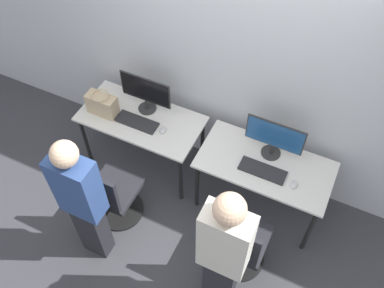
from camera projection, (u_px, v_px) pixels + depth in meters
ground_plane at (187, 204)px, 4.43m from camera, size 20.00×20.00×0.00m
wall_back at (222, 57)px, 3.74m from camera, size 12.00×0.05×2.80m
desk_left at (141, 123)px, 4.27m from camera, size 1.22×0.61×0.72m
monitor_left at (146, 92)px, 4.10m from camera, size 0.53×0.18×0.41m
keyboard_left at (137, 122)px, 4.16m from camera, size 0.42×0.16×0.02m
mouse_left at (163, 130)px, 4.09m from camera, size 0.06×0.09×0.03m
office_chair_left at (112, 196)px, 4.07m from camera, size 0.48×0.48×0.88m
person_left at (82, 200)px, 3.46m from camera, size 0.36×0.21×1.58m
desk_right at (264, 169)px, 3.92m from camera, size 1.22×0.61×0.72m
monitor_right at (274, 137)px, 3.76m from camera, size 0.53×0.18×0.41m
keyboard_right at (263, 170)px, 3.80m from camera, size 0.42×0.16×0.02m
mouse_right at (294, 184)px, 3.70m from camera, size 0.06×0.09×0.03m
office_chair_right at (240, 246)px, 3.75m from camera, size 0.48×0.48×0.88m
person_right at (224, 254)px, 3.12m from camera, size 0.36×0.22×1.67m
handbag at (102, 104)px, 4.16m from camera, size 0.30×0.18×0.25m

